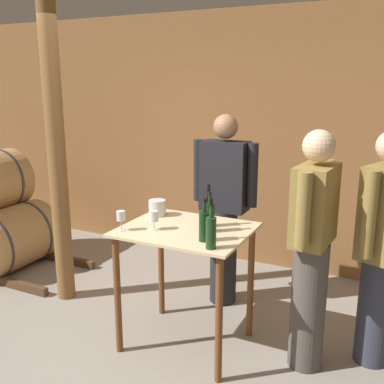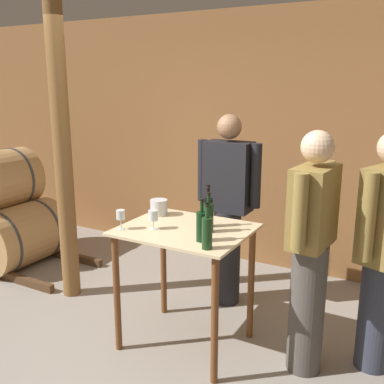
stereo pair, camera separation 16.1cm
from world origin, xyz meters
The scene contains 14 objects.
ground_plane centered at (0.00, 0.00, 0.00)m, with size 14.00×14.00×0.00m, color gray.
back_wall centered at (0.00, 2.43, 1.35)m, with size 8.40×0.05×2.70m.
tasting_table centered at (0.21, 0.63, 0.74)m, with size 0.92×0.76×0.93m.
wooden_post centered at (-1.15, 0.83, 1.35)m, with size 0.16×0.16×2.70m.
wine_bottle_far_left centered at (0.34, 0.75, 1.05)m, with size 0.07×0.07×0.31m.
wine_bottle_left centered at (0.39, 0.64, 1.04)m, with size 0.07×0.07×0.29m.
wine_bottle_center centered at (0.44, 0.45, 1.04)m, with size 0.07×0.07×0.29m.
wine_bottle_right centered at (0.54, 0.34, 1.05)m, with size 0.07×0.07×0.30m.
wine_glass_near_left centered at (-0.18, 0.39, 1.04)m, with size 0.06×0.06×0.14m.
wine_glass_near_center centered at (0.02, 0.51, 1.03)m, with size 0.07×0.07×0.14m.
ice_bucket centered at (-0.14, 0.82, 1.00)m, with size 0.14×0.14×0.13m.
person_host centered at (0.20, 1.41, 0.90)m, with size 0.59×0.24×1.71m.
person_visitor_with_scarf centered at (1.09, 0.76, 0.89)m, with size 0.25×0.59×1.68m.
person_visitor_bearded centered at (1.51, 1.02, 0.88)m, with size 0.34×0.56×1.67m.
Camera 1 is at (1.61, -2.13, 1.97)m, focal length 42.00 mm.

